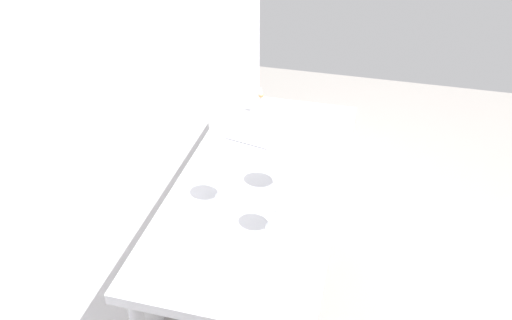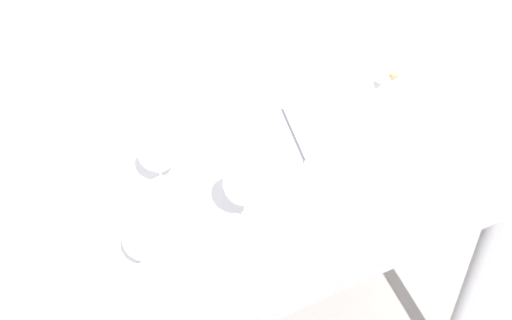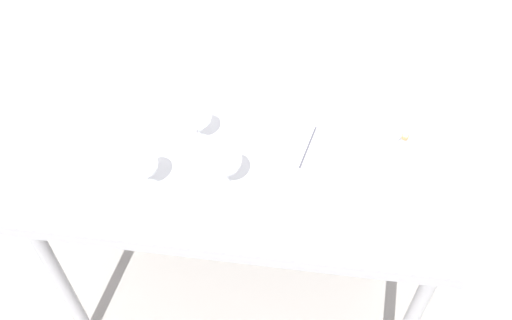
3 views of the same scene
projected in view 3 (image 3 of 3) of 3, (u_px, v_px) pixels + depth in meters
The scene contains 8 objects.
ground_plane at pixel (243, 297), 2.37m from camera, with size 6.00×6.00×0.00m, color gray.
steel_counter at pixel (238, 189), 1.78m from camera, with size 1.40×0.65×0.90m.
wine_glass_far_left at pixel (198, 117), 1.71m from camera, with size 0.09×0.09×0.16m.
wine_glass_near_center at pixel (225, 161), 1.55m from camera, with size 0.10×0.10×0.19m.
wine_glass_near_left at pixel (143, 164), 1.57m from camera, with size 0.09×0.09×0.16m.
open_notebook at pixel (308, 148), 1.77m from camera, with size 0.36×0.27×0.01m.
tasting_sheet_upper at pixel (135, 127), 1.84m from camera, with size 0.20×0.27×0.00m, color white.
decanter_funnel at pixel (402, 147), 1.71m from camera, with size 0.11×0.11×0.14m.
Camera 3 is at (0.21, -1.12, 2.18)m, focal length 36.09 mm.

